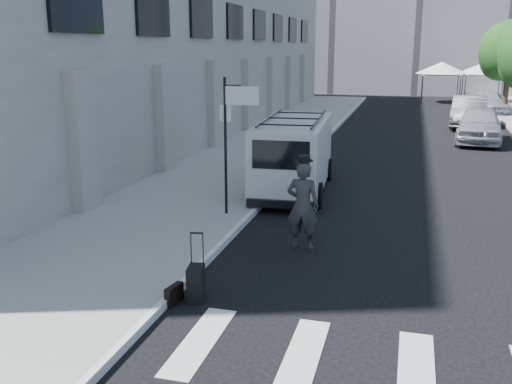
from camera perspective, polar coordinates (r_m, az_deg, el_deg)
The scene contains 14 objects.
ground at distance 11.43m, azimuth 4.53°, elevation -8.22°, with size 120.00×120.00×0.00m, color black.
sidewalk_left at distance 27.43m, azimuth 2.09°, elevation 5.32°, with size 4.50×48.00×0.15m, color gray.
building_left at distance 31.43m, azimuth -10.50°, elevation 17.08°, with size 10.00×44.00×12.00m, color gray.
sign_pole at distance 14.34m, azimuth -2.20°, elevation 7.44°, with size 1.03×0.07×3.50m.
tree_far at distance 39.93m, azimuth 23.89°, elevation 12.58°, with size 3.80×3.83×6.03m.
tent_left at distance 48.46m, azimuth 18.09°, elevation 11.69°, with size 4.00×4.00×3.20m.
tent_right at distance 49.20m, azimuth 21.85°, elevation 11.41°, with size 4.00×4.00×3.20m.
businessman at distance 12.54m, azimuth 4.70°, elevation -1.35°, with size 0.72×0.48×1.99m, color #313133.
briefcase at distance 10.22m, azimuth -8.19°, elevation -10.12°, with size 0.12×0.44×0.34m, color black.
suitcase at distance 10.26m, azimuth -6.04°, elevation -9.04°, with size 0.34×0.47×1.20m.
cargo_van at distance 17.73m, azimuth 3.88°, elevation 3.81°, with size 2.35×5.93×2.20m.
parked_car_a at distance 28.69m, azimuth 21.44°, elevation 6.29°, with size 1.99×4.94×1.68m, color #A2A3A9.
parked_car_b at distance 34.20m, azimuth 20.52°, elevation 7.53°, with size 1.80×5.15×1.70m, color #56585D.
parked_car_c at distance 41.40m, azimuth 22.20°, elevation 8.25°, with size 2.05×5.04×1.46m, color #B2B5BA.
Camera 1 is at (1.90, -10.38, 4.38)m, focal length 40.00 mm.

